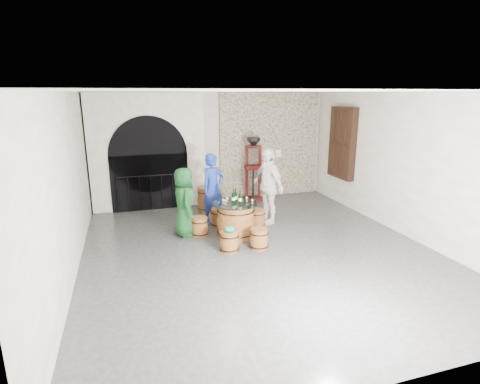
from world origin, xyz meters
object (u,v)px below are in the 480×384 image
object	(u,v)px
barrel_stool_far	(219,217)
person_green	(184,202)
barrel_stool_right	(257,218)
barrel_stool_left	(200,227)
barrel_table	(236,220)
wine_bottle_left	(233,197)
person_blue	(213,189)
wine_bottle_center	(240,198)
side_barrel	(207,199)
corking_press	(253,164)
person_white	(268,186)
barrel_stool_near_right	(259,239)
barrel_stool_near_left	(229,241)
wine_bottle_right	(236,197)

from	to	relation	value
barrel_stool_far	person_green	world-z (taller)	person_green
barrel_stool_right	barrel_stool_left	bearing A→B (deg)	-173.71
barrel_table	wine_bottle_left	bearing A→B (deg)	177.83
person_blue	barrel_stool_right	bearing A→B (deg)	-59.78
barrel_table	wine_bottle_left	xyz separation A→B (m)	(-0.05, 0.00, 0.53)
barrel_stool_far	person_green	size ratio (longest dim) A/B	0.28
person_blue	wine_bottle_left	distance (m)	1.13
wine_bottle_center	person_blue	bearing A→B (deg)	105.10
side_barrel	corking_press	xyz separation A→B (m)	(1.57, 0.62, 0.77)
person_blue	side_barrel	size ratio (longest dim) A/B	2.54
person_white	wine_bottle_left	world-z (taller)	person_white
barrel_stool_near_right	person_blue	xyz separation A→B (m)	(-0.53, 1.90, 0.66)
barrel_stool_far	corking_press	world-z (taller)	corking_press
barrel_table	person_white	bearing A→B (deg)	34.36
person_blue	barrel_stool_near_left	bearing A→B (deg)	-118.77
barrel_stool_left	person_green	bearing A→B (deg)	158.21
barrel_stool_far	corking_press	size ratio (longest dim) A/B	0.23
barrel_stool_near_left	barrel_stool_left	bearing A→B (deg)	111.33
wine_bottle_right	side_barrel	xyz separation A→B (m)	(-0.24, 2.00, -0.59)
barrel_stool_right	barrel_stool_near_left	world-z (taller)	same
barrel_table	barrel_stool_near_right	size ratio (longest dim) A/B	2.38
barrel_stool_far	wine_bottle_center	xyz separation A→B (m)	(0.26, -0.92, 0.71)
barrel_stool_near_left	wine_bottle_right	world-z (taller)	wine_bottle_right
wine_bottle_left	barrel_stool_near_right	bearing A→B (deg)	-67.39
barrel_stool_near_left	wine_bottle_center	size ratio (longest dim) A/B	1.34
side_barrel	person_green	bearing A→B (deg)	-117.82
barrel_stool_near_left	person_green	distance (m)	1.50
barrel_stool_near_right	barrel_stool_far	bearing A→B (deg)	106.22
barrel_stool_left	wine_bottle_center	bearing A→B (deg)	-26.27
person_white	wine_bottle_center	xyz separation A→B (m)	(-0.97, -0.82, -0.01)
barrel_table	person_blue	size ratio (longest dim) A/B	0.59
barrel_stool_far	person_green	xyz separation A→B (m)	(-0.89, -0.38, 0.57)
wine_bottle_right	person_green	bearing A→B (deg)	161.11
barrel_stool_far	person_blue	size ratio (longest dim) A/B	0.25
barrel_stool_left	barrel_stool_right	bearing A→B (deg)	6.29
person_white	wine_bottle_left	size ratio (longest dim) A/B	5.78
person_white	wine_bottle_center	bearing A→B (deg)	-65.40
person_white	wine_bottle_right	size ratio (longest dim) A/B	5.78
barrel_stool_near_right	person_green	world-z (taller)	person_green
person_blue	wine_bottle_center	distance (m)	1.26
barrel_stool_near_left	barrel_stool_far	bearing A→B (deg)	83.77
person_white	person_blue	bearing A→B (deg)	-122.86
person_white	corking_press	world-z (taller)	corking_press
person_blue	person_white	size ratio (longest dim) A/B	0.93
wine_bottle_right	barrel_stool_far	bearing A→B (deg)	104.99
corking_press	person_blue	bearing A→B (deg)	-132.48
barrel_stool_left	barrel_stool_right	xyz separation A→B (m)	(1.46, 0.16, 0.00)
barrel_stool_right	wine_bottle_left	bearing A→B (deg)	-147.67
person_blue	wine_bottle_left	xyz separation A→B (m)	(0.21, -1.11, 0.05)
barrel_stool_left	person_white	xyz separation A→B (m)	(1.81, 0.40, 0.72)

